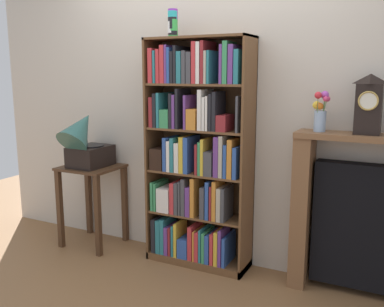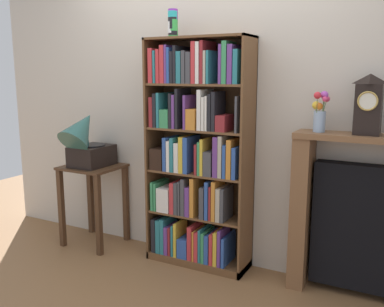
{
  "view_description": "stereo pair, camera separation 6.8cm",
  "coord_description": "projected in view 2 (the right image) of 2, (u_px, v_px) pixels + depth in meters",
  "views": [
    {
      "loc": [
        1.44,
        -2.85,
        1.54
      ],
      "look_at": [
        -0.06,
        0.11,
        0.91
      ],
      "focal_mm": 39.77,
      "sensor_mm": 36.0,
      "label": 1
    },
    {
      "loc": [
        1.5,
        -2.82,
        1.54
      ],
      "look_at": [
        -0.06,
        0.11,
        0.91
      ],
      "focal_mm": 39.77,
      "sensor_mm": 36.0,
      "label": 2
    }
  ],
  "objects": [
    {
      "name": "ground_plane",
      "position": [
        192.0,
        268.0,
        3.43
      ],
      "size": [
        7.63,
        6.4,
        0.02
      ],
      "primitive_type": "cube",
      "color": "brown"
    },
    {
      "name": "wall_back",
      "position": [
        221.0,
        103.0,
        3.39
      ],
      "size": [
        4.63,
        0.08,
        2.61
      ],
      "primitive_type": "cube",
      "color": "beige",
      "rests_on": "ground"
    },
    {
      "name": "bookshelf",
      "position": [
        196.0,
        160.0,
        3.36
      ],
      "size": [
        0.84,
        0.29,
        1.81
      ],
      "color": "brown",
      "rests_on": "ground"
    },
    {
      "name": "cup_stack",
      "position": [
        173.0,
        23.0,
        3.23
      ],
      "size": [
        0.08,
        0.08,
        0.21
      ],
      "color": "green",
      "rests_on": "bookshelf"
    },
    {
      "name": "side_table_left",
      "position": [
        93.0,
        188.0,
        3.83
      ],
      "size": [
        0.49,
        0.45,
        0.73
      ],
      "color": "#472D1C",
      "rests_on": "ground"
    },
    {
      "name": "gramophone",
      "position": [
        86.0,
        140.0,
        3.69
      ],
      "size": [
        0.28,
        0.51,
        0.56
      ],
      "color": "black",
      "rests_on": "side_table_left"
    },
    {
      "name": "fireplace_mantel",
      "position": [
        363.0,
        220.0,
        2.88
      ],
      "size": [
        0.95,
        0.25,
        1.14
      ],
      "color": "brown",
      "rests_on": "ground"
    },
    {
      "name": "mantel_clock",
      "position": [
        368.0,
        105.0,
        2.73
      ],
      "size": [
        0.16,
        0.13,
        0.39
      ],
      "color": "black",
      "rests_on": "fireplace_mantel"
    },
    {
      "name": "flower_vase",
      "position": [
        320.0,
        113.0,
        2.88
      ],
      "size": [
        0.11,
        0.14,
        0.28
      ],
      "color": "#99B2D1",
      "rests_on": "fireplace_mantel"
    }
  ]
}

